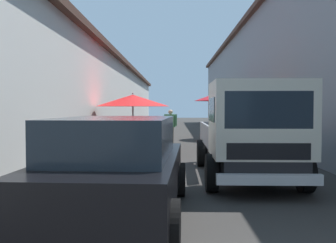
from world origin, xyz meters
TOP-DOWN VIEW (x-y plane):
  - ground at (13.50, 0.00)m, footprint 90.00×90.00m
  - building_left_whitewash at (15.75, 6.87)m, footprint 49.80×7.50m
  - building_right_concrete at (15.75, -6.87)m, footprint 49.80×7.50m
  - fruit_stall_near_left at (17.23, -1.86)m, footprint 2.58×2.58m
  - fruit_stall_mid_lane at (12.09, 1.96)m, footprint 2.67×2.67m
  - fruit_stall_far_right at (11.79, -2.36)m, footprint 2.28×2.28m
  - hatchback_car at (4.00, 1.29)m, footprint 3.99×2.08m
  - delivery_truck at (6.31, -1.13)m, footprint 4.94×2.01m
  - vendor_by_crates at (15.02, 0.63)m, footprint 0.35×0.57m
  - parked_scooter at (9.14, 2.36)m, footprint 1.68×0.54m
  - plastic_stool at (13.17, -2.54)m, footprint 0.30×0.30m

SIDE VIEW (x-z plane):
  - ground at x=13.50m, z-range 0.00..0.00m
  - plastic_stool at x=13.17m, z-range 0.11..0.54m
  - parked_scooter at x=9.14m, z-range -0.12..1.02m
  - hatchback_car at x=4.00m, z-range 0.01..1.46m
  - vendor_by_crates at x=15.02m, z-range 0.10..1.62m
  - delivery_truck at x=6.31m, z-range 0.00..2.08m
  - fruit_stall_far_right at x=11.79m, z-range 0.54..2.80m
  - fruit_stall_mid_lane at x=12.09m, z-range 0.60..2.75m
  - fruit_stall_near_left at x=17.23m, z-range 0.74..3.21m
  - building_left_whitewash at x=15.75m, z-range 0.01..4.31m
  - building_right_concrete at x=15.75m, z-range 0.01..6.37m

